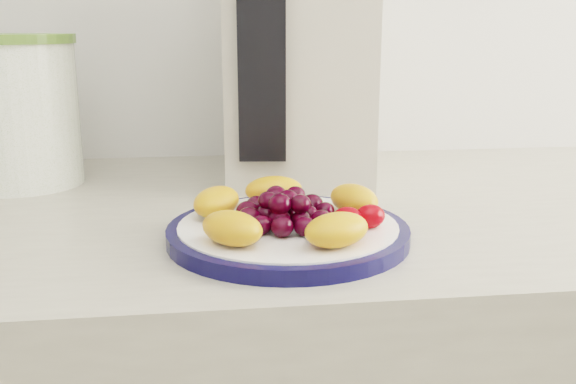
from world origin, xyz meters
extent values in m
cylinder|color=#0C0D39|center=(0.06, 1.06, 0.91)|extent=(0.24, 0.24, 0.01)
cylinder|color=white|center=(0.06, 1.06, 0.91)|extent=(0.22, 0.22, 0.02)
cylinder|color=#587124|center=(-0.27, 1.34, 0.99)|extent=(0.19, 0.19, 0.19)
cylinder|color=#5A7B35|center=(-0.27, 1.34, 1.09)|extent=(0.20, 0.20, 0.01)
cube|color=beige|center=(0.11, 1.36, 1.07)|extent=(0.22, 0.29, 0.33)
cube|color=black|center=(0.05, 1.22, 1.07)|extent=(0.06, 0.03, 0.25)
ellipsoid|color=orange|center=(0.13, 1.08, 0.93)|extent=(0.06, 0.07, 0.03)
ellipsoid|color=orange|center=(0.05, 1.13, 0.93)|extent=(0.07, 0.05, 0.03)
ellipsoid|color=orange|center=(-0.01, 1.09, 0.93)|extent=(0.07, 0.08, 0.03)
ellipsoid|color=orange|center=(0.00, 1.00, 0.93)|extent=(0.07, 0.08, 0.03)
ellipsoid|color=orange|center=(0.09, 0.98, 0.93)|extent=(0.08, 0.07, 0.03)
ellipsoid|color=black|center=(0.06, 1.06, 0.93)|extent=(0.02, 0.02, 0.02)
ellipsoid|color=black|center=(0.08, 1.06, 0.93)|extent=(0.02, 0.02, 0.02)
ellipsoid|color=black|center=(0.07, 1.07, 0.93)|extent=(0.02, 0.02, 0.02)
ellipsoid|color=black|center=(0.04, 1.07, 0.93)|extent=(0.02, 0.02, 0.02)
ellipsoid|color=black|center=(0.03, 1.06, 0.93)|extent=(0.02, 0.02, 0.02)
ellipsoid|color=black|center=(0.04, 1.04, 0.93)|extent=(0.02, 0.02, 0.02)
ellipsoid|color=black|center=(0.07, 1.04, 0.93)|extent=(0.02, 0.02, 0.02)
ellipsoid|color=black|center=(0.09, 1.07, 0.93)|extent=(0.02, 0.02, 0.02)
ellipsoid|color=black|center=(0.08, 1.08, 0.93)|extent=(0.02, 0.02, 0.02)
ellipsoid|color=black|center=(0.07, 1.09, 0.93)|extent=(0.02, 0.02, 0.02)
ellipsoid|color=black|center=(0.04, 1.09, 0.93)|extent=(0.02, 0.02, 0.02)
ellipsoid|color=black|center=(0.03, 1.08, 0.93)|extent=(0.02, 0.02, 0.02)
ellipsoid|color=black|center=(0.02, 1.07, 0.93)|extent=(0.02, 0.02, 0.02)
ellipsoid|color=black|center=(0.02, 1.05, 0.93)|extent=(0.02, 0.02, 0.02)
ellipsoid|color=black|center=(0.03, 1.03, 0.93)|extent=(0.02, 0.02, 0.02)
ellipsoid|color=black|center=(0.04, 1.02, 0.93)|extent=(0.02, 0.02, 0.02)
ellipsoid|color=black|center=(0.07, 1.02, 0.93)|extent=(0.02, 0.02, 0.02)
ellipsoid|color=black|center=(0.08, 1.03, 0.93)|extent=(0.02, 0.02, 0.02)
ellipsoid|color=black|center=(0.06, 1.06, 0.94)|extent=(0.02, 0.02, 0.02)
ellipsoid|color=black|center=(0.07, 1.07, 0.94)|extent=(0.02, 0.02, 0.02)
ellipsoid|color=black|center=(0.05, 1.07, 0.94)|extent=(0.02, 0.02, 0.02)
ellipsoid|color=black|center=(0.04, 1.06, 0.94)|extent=(0.02, 0.02, 0.02)
ellipsoid|color=black|center=(0.05, 1.04, 0.94)|extent=(0.02, 0.02, 0.02)
ellipsoid|color=black|center=(0.07, 1.04, 0.94)|extent=(0.02, 0.02, 0.02)
ellipsoid|color=red|center=(0.11, 1.03, 0.93)|extent=(0.03, 0.03, 0.02)
ellipsoid|color=red|center=(0.13, 1.03, 0.93)|extent=(0.03, 0.03, 0.02)
camera|label=1|loc=(-0.02, 0.45, 1.11)|focal=40.00mm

